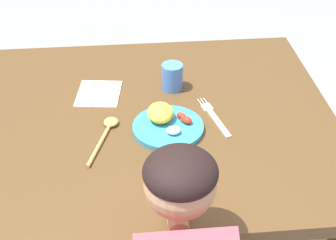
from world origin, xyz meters
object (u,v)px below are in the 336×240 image
(plate, at_px, (167,123))
(fork, at_px, (215,117))
(spoon, at_px, (107,131))
(drinking_cup, at_px, (173,77))

(plate, distance_m, fork, 0.15)
(plate, xyz_separation_m, spoon, (-0.17, -0.01, -0.01))
(fork, relative_size, spoon, 0.95)
(fork, xyz_separation_m, drinking_cup, (-0.11, 0.18, 0.04))
(plate, relative_size, drinking_cup, 2.36)
(fork, distance_m, spoon, 0.32)
(drinking_cup, bearing_deg, plate, -100.15)
(spoon, relative_size, drinking_cup, 2.49)
(fork, bearing_deg, spoon, 82.98)
(plate, height_order, fork, plate)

